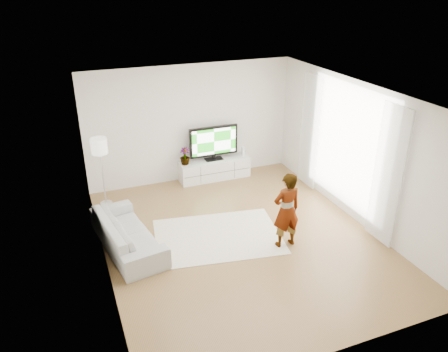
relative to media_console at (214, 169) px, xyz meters
name	(u,v)px	position (x,y,z in m)	size (l,w,h in m)	color
floor	(240,239)	(-0.49, -2.76, -0.25)	(6.00, 6.00, 0.00)	olive
ceiling	(243,95)	(-0.49, -2.76, 2.55)	(6.00, 6.00, 0.00)	white
wall_left	(98,196)	(-2.99, -2.76, 1.15)	(0.02, 6.00, 2.80)	silver
wall_right	(357,153)	(2.01, -2.76, 1.15)	(0.02, 6.00, 2.80)	silver
wall_back	(191,124)	(-0.49, 0.24, 1.15)	(5.00, 0.02, 2.80)	silver
wall_front	(341,268)	(-0.49, -5.76, 1.15)	(5.00, 0.02, 2.80)	silver
window	(348,146)	(1.99, -2.46, 1.20)	(0.01, 2.60, 2.50)	white
curtain_near	(388,176)	(1.91, -3.76, 1.10)	(0.04, 0.70, 2.60)	white
curtain_far	(310,132)	(1.91, -1.16, 1.10)	(0.04, 0.70, 2.60)	white
media_console	(214,169)	(0.00, 0.00, 0.00)	(1.75, 0.50, 0.49)	white
television	(214,142)	(0.00, 0.03, 0.70)	(1.21, 0.24, 0.84)	black
game_console	(243,151)	(0.76, 0.00, 0.36)	(0.07, 0.17, 0.23)	white
potted_plant	(185,156)	(-0.74, 0.00, 0.45)	(0.23, 0.23, 0.42)	#3F7238
rug	(218,236)	(-0.87, -2.53, -0.24)	(2.39, 1.72, 0.01)	white
player	(286,210)	(0.19, -3.26, 0.50)	(0.53, 0.35, 1.46)	#334772
sofa	(127,233)	(-2.54, -2.25, 0.06)	(2.10, 0.82, 0.61)	beige
floor_lamp	(99,149)	(-2.69, -0.36, 1.05)	(0.34, 0.34, 1.52)	silver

